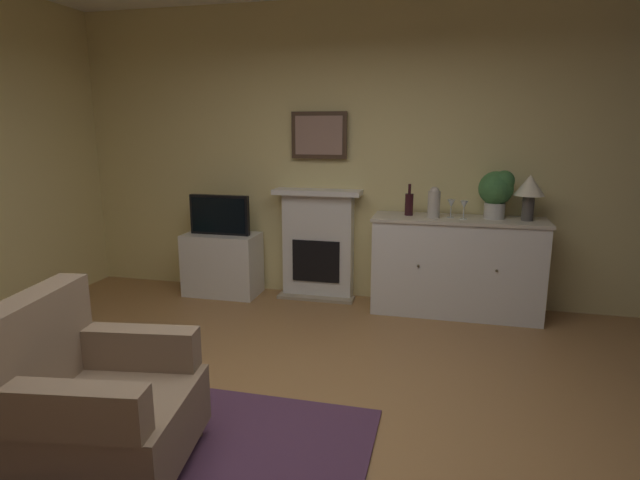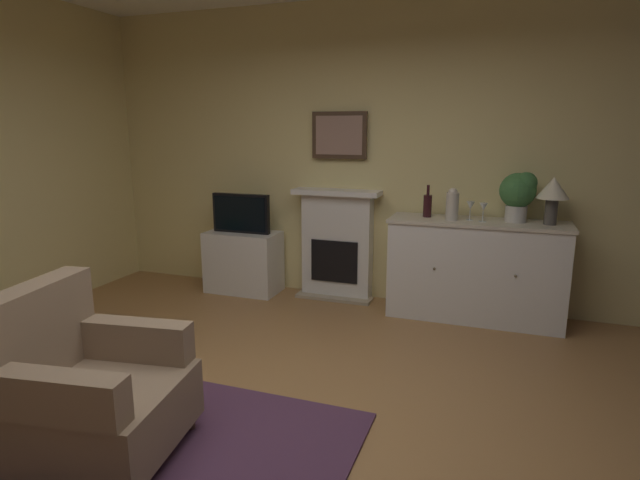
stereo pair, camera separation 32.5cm
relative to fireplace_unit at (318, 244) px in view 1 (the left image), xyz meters
name	(u,v)px [view 1 (the left image)]	position (x,y,z in m)	size (l,w,h in m)	color
ground_plane	(279,447)	(0.40, -2.47, -0.60)	(5.99, 5.26, 0.10)	#9E7042
wall_rear	(361,155)	(0.40, 0.13, 0.89)	(5.99, 0.06, 2.87)	#EAD68C
area_rug	(117,461)	(-0.35, -2.86, -0.54)	(2.54, 1.61, 0.02)	#4C2D47
fireplace_unit	(318,244)	(0.00, 0.00, 0.00)	(0.87, 0.30, 1.10)	white
framed_picture	(319,135)	(0.00, 0.05, 1.07)	(0.55, 0.04, 0.45)	#473323
sideboard_cabinet	(456,266)	(1.35, -0.18, -0.10)	(1.53, 0.49, 0.90)	white
table_lamp	(530,189)	(1.92, -0.18, 0.63)	(0.26, 0.26, 0.40)	#4C4742
wine_bottle	(409,204)	(0.90, -0.14, 0.46)	(0.08, 0.08, 0.29)	#331419
wine_glass_left	(451,204)	(1.28, -0.18, 0.47)	(0.07, 0.07, 0.16)	silver
wine_glass_center	(464,205)	(1.39, -0.23, 0.47)	(0.07, 0.07, 0.16)	silver
vase_decorative	(434,202)	(1.13, -0.23, 0.49)	(0.11, 0.11, 0.28)	beige
tv_cabinet	(223,264)	(-0.98, -0.16, -0.23)	(0.75, 0.42, 0.64)	white
tv_set	(219,215)	(-0.98, -0.19, 0.29)	(0.62, 0.07, 0.40)	black
potted_plant_small	(497,190)	(1.66, -0.13, 0.61)	(0.30, 0.30, 0.43)	beige
armchair	(92,402)	(-0.40, -2.94, -0.17)	(0.91, 0.88, 0.92)	#8C7259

